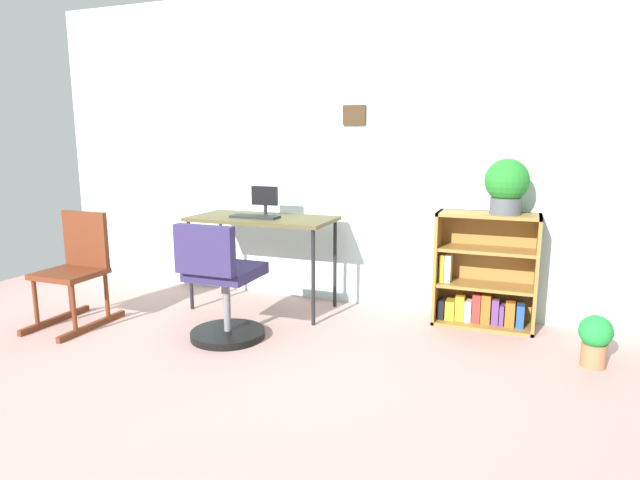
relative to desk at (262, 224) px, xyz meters
The scene contains 10 objects.
ground_plane 1.87m from the desk, 78.79° to the right, with size 6.24×6.24×0.00m, color tan.
wall_back 0.81m from the desk, 52.65° to the left, with size 5.20×0.12×2.57m.
desk is the anchor object (origin of this frame).
monitor 0.19m from the desk, 90.69° to the left, with size 0.23×0.15×0.24m.
keyboard 0.10m from the desk, 114.89° to the right, with size 0.39×0.14×0.02m, color black.
office_chair 0.83m from the desk, 84.68° to the right, with size 0.52×0.55×0.84m.
rocking_chair 1.43m from the desk, 143.79° to the right, with size 0.42×0.64×0.84m.
bookshelf_low 1.76m from the desk, ahead, with size 0.72×0.30×0.85m.
potted_plant_on_shelf 1.88m from the desk, ahead, with size 0.31×0.31×0.39m.
potted_plant_floor 2.49m from the desk, ahead, with size 0.20×0.20×0.32m.
Camera 1 is at (1.62, -2.09, 1.38)m, focal length 30.07 mm.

